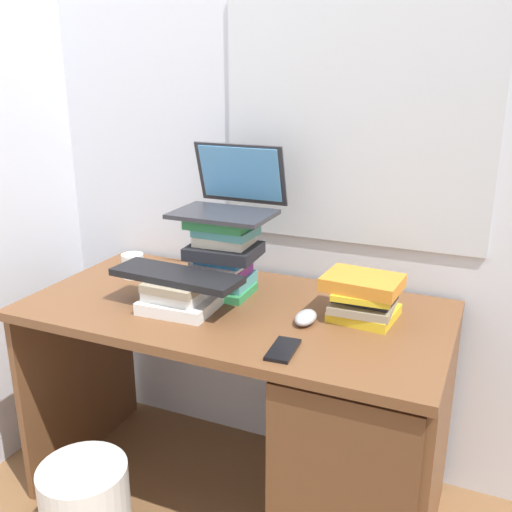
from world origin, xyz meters
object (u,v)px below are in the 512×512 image
object	(u,v)px
book_stack_side	(364,297)
desk	(330,425)
laptop	(230,197)
book_stack_tall	(223,255)
keyboard	(176,276)
mug	(133,266)
book_stack_keyboard_riser	(179,296)
wastebasket	(86,509)
cell_phone	(283,350)
computer_mouse	(306,318)

from	to	relation	value
book_stack_side	desk	bearing A→B (deg)	-119.85
book_stack_side	laptop	size ratio (longest dim) A/B	0.73
book_stack_tall	keyboard	distance (m)	0.19
laptop	mug	distance (m)	0.46
book_stack_keyboard_riser	wastebasket	xyz separation A→B (m)	(-0.17, -0.31, -0.63)
keyboard	wastebasket	bearing A→B (deg)	-113.89
keyboard	cell_phone	size ratio (longest dim) A/B	3.09
book_stack_keyboard_riser	computer_mouse	distance (m)	0.40
desk	computer_mouse	world-z (taller)	computer_mouse
cell_phone	wastebasket	xyz separation A→B (m)	(-0.58, -0.18, -0.58)
book_stack_tall	cell_phone	world-z (taller)	book_stack_tall
laptop	cell_phone	bearing A→B (deg)	-48.14
keyboard	mug	distance (m)	0.35
book_stack_keyboard_riser	book_stack_side	size ratio (longest dim) A/B	0.98
computer_mouse	mug	world-z (taller)	mug
book_stack_keyboard_riser	mug	distance (m)	0.36
computer_mouse	cell_phone	distance (m)	0.20
keyboard	book_stack_keyboard_riser	bearing A→B (deg)	-28.13
book_stack_tall	mug	size ratio (longest dim) A/B	2.31
book_stack_tall	cell_phone	size ratio (longest dim) A/B	1.96
desk	book_stack_side	bearing A→B (deg)	60.15
computer_mouse	wastebasket	size ratio (longest dim) A/B	0.34
book_stack_side	wastebasket	xyz separation A→B (m)	(-0.72, -0.48, -0.65)
laptop	cell_phone	distance (m)	0.59
book_stack_tall	laptop	world-z (taller)	laptop
desk	mug	world-z (taller)	mug
desk	book_stack_keyboard_riser	distance (m)	0.62
desk	book_stack_tall	size ratio (longest dim) A/B	5.03
computer_mouse	mug	size ratio (longest dim) A/B	0.90
keyboard	laptop	bearing A→B (deg)	75.32
computer_mouse	wastebasket	xyz separation A→B (m)	(-0.57, -0.38, -0.60)
book_stack_tall	mug	xyz separation A→B (m)	(-0.37, 0.01, -0.09)
book_stack_side	wastebasket	size ratio (longest dim) A/B	0.78
book_stack_tall	wastebasket	xyz separation A→B (m)	(-0.24, -0.49, -0.71)
computer_mouse	cell_phone	world-z (taller)	computer_mouse
wastebasket	mug	bearing A→B (deg)	104.32
mug	keyboard	bearing A→B (deg)	-32.10
mug	laptop	bearing A→B (deg)	7.53
laptop	cell_phone	xyz separation A→B (m)	(0.33, -0.37, -0.31)
cell_phone	mug	bearing A→B (deg)	151.21
book_stack_tall	book_stack_keyboard_riser	bearing A→B (deg)	-110.49
book_stack_keyboard_riser	computer_mouse	world-z (taller)	book_stack_keyboard_riser
book_stack_tall	book_stack_side	size ratio (longest dim) A/B	1.14
wastebasket	keyboard	bearing A→B (deg)	62.65
book_stack_keyboard_riser	wastebasket	world-z (taller)	book_stack_keyboard_riser
book_stack_keyboard_riser	keyboard	size ratio (longest dim) A/B	0.55
book_stack_tall	desk	bearing A→B (deg)	-15.27
book_stack_side	cell_phone	xyz separation A→B (m)	(-0.14, -0.30, -0.06)
book_stack_keyboard_riser	desk	bearing A→B (deg)	7.70
book_stack_keyboard_riser	keyboard	world-z (taller)	keyboard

